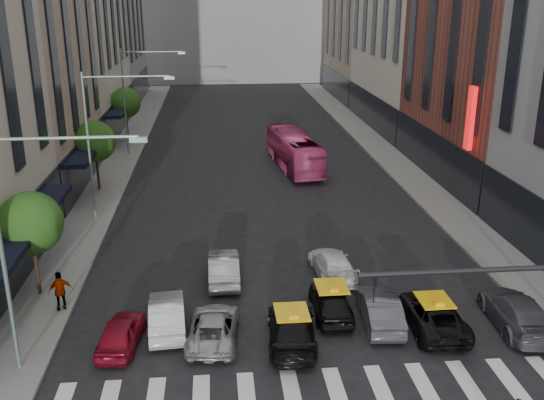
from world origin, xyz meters
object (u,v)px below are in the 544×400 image
object	(u,v)px
taxi_left	(292,328)
pedestrian_far	(60,291)
streetlamp_mid	(103,127)
taxi_center	(331,301)
streetlamp_near	(26,222)
car_red	(121,333)
streetlamp_far	(135,88)
bus	(294,151)
car_white_front	(167,314)

from	to	relation	value
taxi_left	pedestrian_far	size ratio (longest dim) A/B	2.58
streetlamp_mid	taxi_center	bearing A→B (deg)	-48.67
streetlamp_near	streetlamp_mid	world-z (taller)	same
streetlamp_near	pedestrian_far	world-z (taller)	streetlamp_near
car_red	pedestrian_far	world-z (taller)	pedestrian_far
streetlamp_near	streetlamp_far	bearing A→B (deg)	90.00
car_red	bus	size ratio (longest dim) A/B	0.35
streetlamp_near	streetlamp_far	distance (m)	32.00
streetlamp_near	pedestrian_far	size ratio (longest dim) A/B	4.97
car_red	taxi_center	bearing A→B (deg)	-162.74
pedestrian_far	streetlamp_near	bearing A→B (deg)	71.20
taxi_left	taxi_center	size ratio (longest dim) A/B	1.18
car_white_front	pedestrian_far	xyz separation A→B (m)	(-4.72, 1.82, 0.38)
car_red	pedestrian_far	distance (m)	4.28
streetlamp_mid	car_red	xyz separation A→B (m)	(2.64, -14.71, -5.29)
streetlamp_mid	car_white_front	distance (m)	15.12
streetlamp_far	taxi_left	world-z (taller)	streetlamp_far
streetlamp_mid	bus	bearing A→B (deg)	39.73
streetlamp_near	taxi_left	size ratio (longest dim) A/B	1.92
streetlamp_mid	streetlamp_far	xyz separation A→B (m)	(0.00, 16.00, 0.00)
streetlamp_near	car_red	xyz separation A→B (m)	(2.64, 1.29, -5.29)
car_red	car_white_front	world-z (taller)	car_white_front
car_white_front	pedestrian_far	distance (m)	5.07
car_red	taxi_center	world-z (taller)	taxi_center
car_white_front	taxi_left	distance (m)	5.32
pedestrian_far	taxi_center	bearing A→B (deg)	150.04
streetlamp_far	car_red	bearing A→B (deg)	-85.08
car_red	pedestrian_far	bearing A→B (deg)	-38.85
streetlamp_near	taxi_left	bearing A→B (deg)	5.56
streetlamp_mid	taxi_left	world-z (taller)	streetlamp_mid
car_red	taxi_center	distance (m)	8.96
bus	car_red	bearing A→B (deg)	61.49
streetlamp_mid	streetlamp_far	world-z (taller)	same
streetlamp_mid	car_red	distance (m)	15.85
bus	streetlamp_mid	bearing A→B (deg)	33.21
car_white_front	streetlamp_mid	bearing A→B (deg)	-76.62
car_white_front	taxi_center	world-z (taller)	car_white_front
streetlamp_far	taxi_left	distance (m)	32.90
car_white_front	pedestrian_far	bearing A→B (deg)	-25.63
pedestrian_far	bus	bearing A→B (deg)	-144.15
car_white_front	taxi_left	world-z (taller)	car_white_front
car_red	streetlamp_near	bearing A→B (deg)	32.44
streetlamp_near	streetlamp_mid	size ratio (longest dim) A/B	1.00
streetlamp_far	taxi_center	world-z (taller)	streetlamp_far
taxi_center	bus	world-z (taller)	bus
streetlamp_near	car_red	bearing A→B (deg)	26.06
streetlamp_near	taxi_center	bearing A→B (deg)	14.62
car_white_front	taxi_center	bearing A→B (deg)	179.42
streetlamp_mid	bus	world-z (taller)	streetlamp_mid
streetlamp_mid	streetlamp_far	bearing A→B (deg)	90.00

